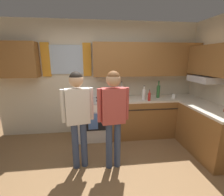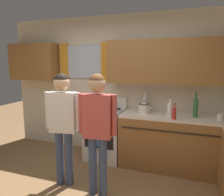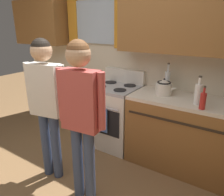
{
  "view_description": "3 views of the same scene",
  "coord_description": "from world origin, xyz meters",
  "px_view_note": "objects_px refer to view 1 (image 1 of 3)",
  "views": [
    {
      "loc": [
        -0.14,
        -1.86,
        1.78
      ],
      "look_at": [
        0.18,
        0.85,
        1.1
      ],
      "focal_mm": 25.29,
      "sensor_mm": 36.0,
      "label": 1
    },
    {
      "loc": [
        1.21,
        -1.96,
        1.74
      ],
      "look_at": [
        0.15,
        1.02,
        1.22
      ],
      "focal_mm": 34.36,
      "sensor_mm": 36.0,
      "label": 2
    },
    {
      "loc": [
        1.39,
        -0.93,
        1.72
      ],
      "look_at": [
        0.35,
        0.67,
        1.07
      ],
      "focal_mm": 34.6,
      "sensor_mm": 36.0,
      "label": 3
    }
  ],
  "objects_px": {
    "bottle_milk_white": "(144,94)",
    "adult_in_plaid": "(113,110)",
    "stovetop_kettle": "(124,94)",
    "bottle_sauce_red": "(149,97)",
    "stove_oven": "(93,118)",
    "bottle_wine_green": "(158,91)",
    "mug_ceramic_white": "(174,96)",
    "adult_left": "(78,110)",
    "bottle_tall_clear": "(122,91)"
  },
  "relations": [
    {
      "from": "bottle_milk_white",
      "to": "adult_in_plaid",
      "type": "bearing_deg",
      "value": -129.54
    },
    {
      "from": "bottle_wine_green",
      "to": "adult_in_plaid",
      "type": "height_order",
      "value": "adult_in_plaid"
    },
    {
      "from": "bottle_milk_white",
      "to": "adult_in_plaid",
      "type": "height_order",
      "value": "adult_in_plaid"
    },
    {
      "from": "bottle_wine_green",
      "to": "adult_left",
      "type": "relative_size",
      "value": 0.25
    },
    {
      "from": "mug_ceramic_white",
      "to": "adult_left",
      "type": "distance_m",
      "value": 2.28
    },
    {
      "from": "mug_ceramic_white",
      "to": "bottle_sauce_red",
      "type": "bearing_deg",
      "value": -166.37
    },
    {
      "from": "bottle_milk_white",
      "to": "bottle_wine_green",
      "type": "height_order",
      "value": "bottle_wine_green"
    },
    {
      "from": "stove_oven",
      "to": "stovetop_kettle",
      "type": "xyz_separation_m",
      "value": [
        0.7,
        0.0,
        0.53
      ]
    },
    {
      "from": "bottle_tall_clear",
      "to": "bottle_wine_green",
      "type": "bearing_deg",
      "value": -11.62
    },
    {
      "from": "bottle_milk_white",
      "to": "adult_in_plaid",
      "type": "xyz_separation_m",
      "value": [
        -0.81,
        -0.98,
        -0.01
      ]
    },
    {
      "from": "bottle_sauce_red",
      "to": "bottle_wine_green",
      "type": "bearing_deg",
      "value": 39.63
    },
    {
      "from": "bottle_tall_clear",
      "to": "stove_oven",
      "type": "bearing_deg",
      "value": -166.08
    },
    {
      "from": "bottle_wine_green",
      "to": "adult_left",
      "type": "height_order",
      "value": "adult_left"
    },
    {
      "from": "stove_oven",
      "to": "mug_ceramic_white",
      "type": "distance_m",
      "value": 1.92
    },
    {
      "from": "bottle_tall_clear",
      "to": "adult_left",
      "type": "height_order",
      "value": "adult_left"
    },
    {
      "from": "stovetop_kettle",
      "to": "adult_left",
      "type": "distance_m",
      "value": 1.39
    },
    {
      "from": "stove_oven",
      "to": "bottle_tall_clear",
      "type": "relative_size",
      "value": 3.0
    },
    {
      "from": "stovetop_kettle",
      "to": "bottle_sauce_red",
      "type": "bearing_deg",
      "value": -26.65
    },
    {
      "from": "bottle_wine_green",
      "to": "adult_in_plaid",
      "type": "bearing_deg",
      "value": -137.21
    },
    {
      "from": "bottle_sauce_red",
      "to": "bottle_milk_white",
      "type": "height_order",
      "value": "bottle_milk_white"
    },
    {
      "from": "stove_oven",
      "to": "adult_left",
      "type": "height_order",
      "value": "adult_left"
    },
    {
      "from": "bottle_milk_white",
      "to": "adult_left",
      "type": "relative_size",
      "value": 0.2
    },
    {
      "from": "bottle_milk_white",
      "to": "bottle_sauce_red",
      "type": "bearing_deg",
      "value": -59.45
    },
    {
      "from": "stovetop_kettle",
      "to": "adult_left",
      "type": "height_order",
      "value": "adult_left"
    },
    {
      "from": "bottle_tall_clear",
      "to": "adult_left",
      "type": "relative_size",
      "value": 0.23
    },
    {
      "from": "stove_oven",
      "to": "bottle_tall_clear",
      "type": "bearing_deg",
      "value": 13.92
    },
    {
      "from": "stovetop_kettle",
      "to": "adult_in_plaid",
      "type": "xyz_separation_m",
      "value": [
        -0.38,
        -1.1,
        0.02
      ]
    },
    {
      "from": "bottle_tall_clear",
      "to": "stovetop_kettle",
      "type": "bearing_deg",
      "value": -83.16
    },
    {
      "from": "stove_oven",
      "to": "stovetop_kettle",
      "type": "height_order",
      "value": "stovetop_kettle"
    },
    {
      "from": "stove_oven",
      "to": "stovetop_kettle",
      "type": "distance_m",
      "value": 0.88
    },
    {
      "from": "bottle_tall_clear",
      "to": "adult_in_plaid",
      "type": "distance_m",
      "value": 1.32
    },
    {
      "from": "bottle_wine_green",
      "to": "adult_left",
      "type": "xyz_separation_m",
      "value": [
        -1.74,
        -1.03,
        -0.04
      ]
    },
    {
      "from": "stove_oven",
      "to": "stovetop_kettle",
      "type": "bearing_deg",
      "value": 0.28
    },
    {
      "from": "mug_ceramic_white",
      "to": "adult_left",
      "type": "height_order",
      "value": "adult_left"
    },
    {
      "from": "bottle_sauce_red",
      "to": "mug_ceramic_white",
      "type": "bearing_deg",
      "value": 13.63
    },
    {
      "from": "stove_oven",
      "to": "bottle_milk_white",
      "type": "height_order",
      "value": "bottle_milk_white"
    },
    {
      "from": "bottle_sauce_red",
      "to": "bottle_wine_green",
      "type": "xyz_separation_m",
      "value": [
        0.3,
        0.25,
        0.06
      ]
    },
    {
      "from": "adult_left",
      "to": "stove_oven",
      "type": "bearing_deg",
      "value": 77.68
    },
    {
      "from": "bottle_sauce_red",
      "to": "mug_ceramic_white",
      "type": "relative_size",
      "value": 1.95
    },
    {
      "from": "stove_oven",
      "to": "adult_in_plaid",
      "type": "xyz_separation_m",
      "value": [
        0.32,
        -1.1,
        0.55
      ]
    },
    {
      "from": "bottle_milk_white",
      "to": "adult_left",
      "type": "bearing_deg",
      "value": -146.13
    },
    {
      "from": "bottle_wine_green",
      "to": "stovetop_kettle",
      "type": "distance_m",
      "value": 0.81
    },
    {
      "from": "bottle_tall_clear",
      "to": "mug_ceramic_white",
      "type": "relative_size",
      "value": 2.92
    },
    {
      "from": "mug_ceramic_white",
      "to": "stovetop_kettle",
      "type": "xyz_separation_m",
      "value": [
        -1.15,
        0.1,
        0.05
      ]
    },
    {
      "from": "mug_ceramic_white",
      "to": "stovetop_kettle",
      "type": "bearing_deg",
      "value": 175.2
    },
    {
      "from": "bottle_wine_green",
      "to": "adult_in_plaid",
      "type": "relative_size",
      "value": 0.24
    },
    {
      "from": "bottle_sauce_red",
      "to": "bottle_tall_clear",
      "type": "distance_m",
      "value": 0.67
    },
    {
      "from": "stove_oven",
      "to": "mug_ceramic_white",
      "type": "relative_size",
      "value": 8.76
    },
    {
      "from": "bottle_wine_green",
      "to": "bottle_tall_clear",
      "type": "bearing_deg",
      "value": 168.38
    },
    {
      "from": "bottle_tall_clear",
      "to": "bottle_sauce_red",
      "type": "bearing_deg",
      "value": -38.64
    }
  ]
}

